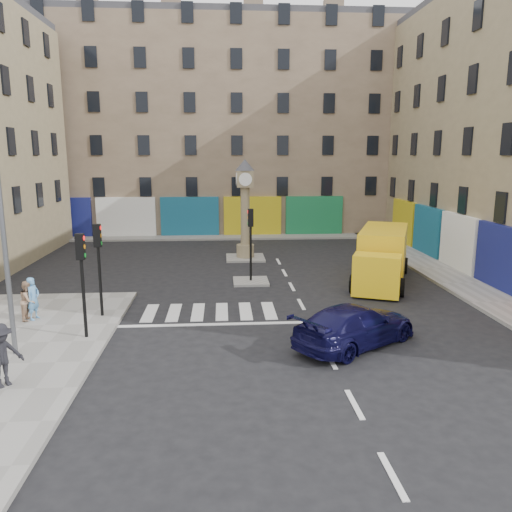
{
  "coord_description": "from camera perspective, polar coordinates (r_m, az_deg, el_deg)",
  "views": [
    {
      "loc": [
        -3.43,
        -16.94,
        6.5
      ],
      "look_at": [
        -1.93,
        5.05,
        2.0
      ],
      "focal_mm": 35.0,
      "sensor_mm": 36.0,
      "label": 1
    }
  ],
  "objects": [
    {
      "name": "sidewalk_right",
      "position": [
        30.24,
        19.86,
        -1.43
      ],
      "size": [
        2.6,
        30.0,
        0.15
      ],
      "primitive_type": "cube",
      "color": "gray",
      "rests_on": "ground"
    },
    {
      "name": "pedestrian_blue",
      "position": [
        21.35,
        -24.1,
        -4.45
      ],
      "size": [
        0.55,
        0.7,
        1.68
      ],
      "primitive_type": "imported",
      "rotation": [
        0.0,
        0.0,
        1.3
      ],
      "color": "#60A0DB",
      "rests_on": "sidewalk_left"
    },
    {
      "name": "traffic_light_island",
      "position": [
        25.29,
        -0.61,
        2.65
      ],
      "size": [
        0.28,
        0.22,
        3.7
      ],
      "color": "black",
      "rests_on": "island_near"
    },
    {
      "name": "navy_sedan",
      "position": [
        17.68,
        11.29,
        -7.79
      ],
      "size": [
        5.2,
        4.51,
        1.44
      ],
      "primitive_type": "imported",
      "rotation": [
        0.0,
        0.0,
        2.19
      ],
      "color": "black",
      "rests_on": "ground"
    },
    {
      "name": "building_far",
      "position": [
        44.99,
        -4.77,
        14.05
      ],
      "size": [
        32.0,
        10.0,
        17.0
      ],
      "primitive_type": "cube",
      "color": "#8B755D",
      "rests_on": "ground"
    },
    {
      "name": "pedestrian_dark",
      "position": [
        15.69,
        -27.08,
        -10.08
      ],
      "size": [
        1.29,
        1.32,
        1.81
      ],
      "primitive_type": "imported",
      "rotation": [
        0.0,
        0.0,
        0.83
      ],
      "color": "black",
      "rests_on": "sidewalk_left"
    },
    {
      "name": "ground",
      "position": [
        18.47,
        7.15,
        -9.16
      ],
      "size": [
        120.0,
        120.0,
        0.0
      ],
      "primitive_type": "plane",
      "color": "black",
      "rests_on": "ground"
    },
    {
      "name": "sidewalk_far",
      "position": [
        39.67,
        -4.68,
        2.18
      ],
      "size": [
        32.0,
        2.4,
        0.15
      ],
      "primitive_type": "cube",
      "color": "gray",
      "rests_on": "ground"
    },
    {
      "name": "pedestrian_tan",
      "position": [
        21.39,
        -24.59,
        -4.63
      ],
      "size": [
        0.59,
        0.76,
        1.56
      ],
      "primitive_type": "imported",
      "rotation": [
        0.0,
        0.0,
        1.57
      ],
      "color": "tan",
      "rests_on": "sidewalk_left"
    },
    {
      "name": "traffic_light_left_near",
      "position": [
        18.24,
        -19.3,
        -1.4
      ],
      "size": [
        0.28,
        0.22,
        3.7
      ],
      "color": "black",
      "rests_on": "sidewalk_left"
    },
    {
      "name": "island_near",
      "position": [
        25.8,
        -0.6,
        -2.92
      ],
      "size": [
        1.8,
        1.8,
        0.12
      ],
      "primitive_type": "cube",
      "color": "gray",
      "rests_on": "ground"
    },
    {
      "name": "traffic_light_left_far",
      "position": [
        20.51,
        -17.56,
        0.09
      ],
      "size": [
        0.28,
        0.22,
        3.7
      ],
      "color": "black",
      "rests_on": "sidewalk_left"
    },
    {
      "name": "lamp_post",
      "position": [
        17.22,
        -27.12,
        4.58
      ],
      "size": [
        0.5,
        0.25,
        8.3
      ],
      "color": "#595B60",
      "rests_on": "sidewalk_left"
    },
    {
      "name": "yellow_van",
      "position": [
        26.71,
        14.23,
        0.02
      ],
      "size": [
        4.77,
        7.63,
        2.67
      ],
      "rotation": [
        0.0,
        0.0,
        -0.38
      ],
      "color": "yellow",
      "rests_on": "ground"
    },
    {
      "name": "clock_pillar",
      "position": [
        31.11,
        -1.26,
        6.09
      ],
      "size": [
        1.2,
        1.2,
        6.1
      ],
      "color": "#938260",
      "rests_on": "island_far"
    },
    {
      "name": "island_far",
      "position": [
        31.64,
        -1.23,
        -0.21
      ],
      "size": [
        2.4,
        2.4,
        0.12
      ],
      "primitive_type": "cube",
      "color": "gray",
      "rests_on": "ground"
    }
  ]
}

